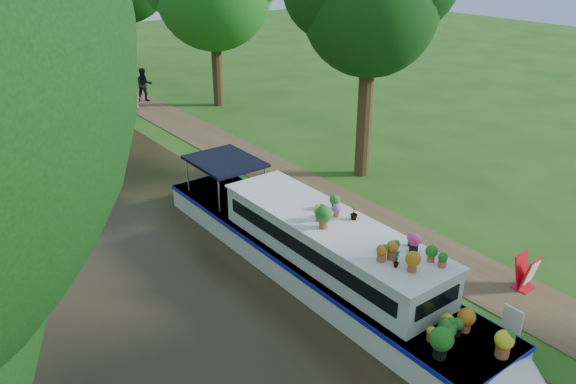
{
  "coord_description": "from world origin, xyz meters",
  "views": [
    {
      "loc": [
        -10.74,
        -11.46,
        8.41
      ],
      "look_at": [
        -1.25,
        1.07,
        1.3
      ],
      "focal_mm": 35.0,
      "sensor_mm": 36.0,
      "label": 1
    }
  ],
  "objects_px": {
    "plant_boat": "(330,256)",
    "second_boat": "(67,91)",
    "pedestrian_dark": "(144,85)",
    "pedestrian_pink": "(134,93)",
    "sandwich_board": "(526,274)"
  },
  "relations": [
    {
      "from": "plant_boat",
      "to": "pedestrian_dark",
      "type": "distance_m",
      "value": 20.48
    },
    {
      "from": "plant_boat",
      "to": "pedestrian_pink",
      "type": "bearing_deg",
      "value": 81.77
    },
    {
      "from": "second_boat",
      "to": "pedestrian_dark",
      "type": "height_order",
      "value": "pedestrian_dark"
    },
    {
      "from": "sandwich_board",
      "to": "pedestrian_pink",
      "type": "bearing_deg",
      "value": 89.41
    },
    {
      "from": "second_boat",
      "to": "pedestrian_pink",
      "type": "height_order",
      "value": "pedestrian_pink"
    },
    {
      "from": "pedestrian_pink",
      "to": "pedestrian_dark",
      "type": "relative_size",
      "value": 0.88
    },
    {
      "from": "pedestrian_dark",
      "to": "second_boat",
      "type": "bearing_deg",
      "value": 151.84
    },
    {
      "from": "second_boat",
      "to": "pedestrian_dark",
      "type": "relative_size",
      "value": 3.85
    },
    {
      "from": "sandwich_board",
      "to": "pedestrian_dark",
      "type": "distance_m",
      "value": 23.39
    },
    {
      "from": "second_boat",
      "to": "pedestrian_pink",
      "type": "relative_size",
      "value": 4.39
    },
    {
      "from": "plant_boat",
      "to": "second_boat",
      "type": "distance_m",
      "value": 22.91
    },
    {
      "from": "sandwich_board",
      "to": "pedestrian_pink",
      "type": "height_order",
      "value": "pedestrian_pink"
    },
    {
      "from": "pedestrian_dark",
      "to": "pedestrian_pink",
      "type": "bearing_deg",
      "value": -127.83
    },
    {
      "from": "plant_boat",
      "to": "sandwich_board",
      "type": "height_order",
      "value": "plant_boat"
    },
    {
      "from": "plant_boat",
      "to": "second_boat",
      "type": "height_order",
      "value": "plant_boat"
    }
  ]
}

